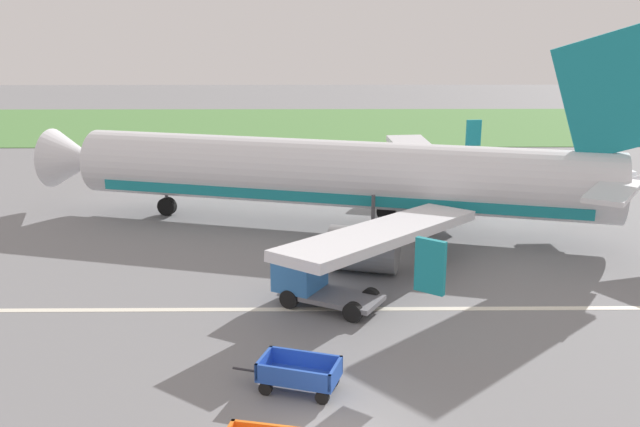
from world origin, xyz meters
The scene contains 5 objects.
grass_strip centered at (0.00, 60.72, 0.03)m, with size 220.00×28.00×0.06m, color #518442.
apron_stripe centered at (0.00, 9.30, 0.01)m, with size 120.00×0.36×0.01m, color silver.
airplane centered at (1.59, 20.74, 3.05)m, with size 37.13×30.10×11.34m.
baggage_cart_second_in_row centered at (-1.18, 2.76, 0.60)m, with size 3.61×2.09×1.07m.
service_truck_beside_carts centered at (-0.85, 9.97, 1.10)m, with size 4.75×3.76×2.10m.
Camera 1 is at (-0.71, -17.60, 11.52)m, focal length 39.78 mm.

